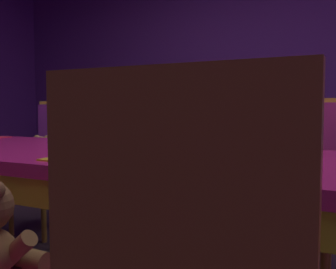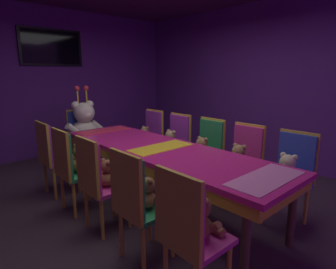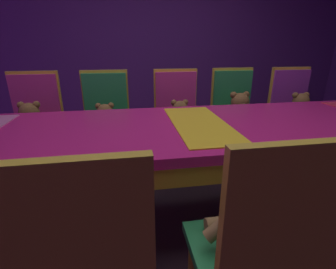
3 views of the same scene
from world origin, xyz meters
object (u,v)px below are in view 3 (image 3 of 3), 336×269
object	(u,v)px
teddy_left_1	(106,122)
chair_left_2	(177,112)
chair_left_1	(107,115)
chair_left_0	(37,118)
chair_right_2	(270,249)
teddy_left_3	(239,112)
chair_left_4	(290,107)
chair_left_3	(233,109)
teddy_left_4	(299,111)
teddy_right_2	(247,220)
teddy_left_2	(180,118)
teddy_right_1	(86,239)
teddy_left_0	(31,124)
banquet_table	(199,137)

from	to	relation	value
teddy_left_1	chair_left_2	world-z (taller)	chair_left_2
chair_left_1	teddy_left_1	distance (m)	0.14
chair_left_0	chair_right_2	xyz separation A→B (m)	(1.66, 1.19, 0.00)
teddy_left_3	chair_left_4	bearing A→B (deg)	101.87
chair_left_3	teddy_left_3	world-z (taller)	chair_left_3
chair_right_2	teddy_left_4	bearing A→B (deg)	-38.93
teddy_left_1	chair_left_4	xyz separation A→B (m)	(-0.15, 1.83, 0.02)
chair_left_2	chair_left_3	size ratio (longest dim) A/B	1.00
chair_left_3	chair_right_2	world-z (taller)	same
chair_right_2	teddy_right_2	world-z (taller)	chair_right_2
chair_left_0	teddy_left_2	bearing A→B (deg)	83.42
chair_left_0	teddy_left_3	bearing A→B (deg)	86.08
teddy_right_1	teddy_left_1	bearing A→B (deg)	1.45
chair_left_1	teddy_left_2	bearing A→B (deg)	77.93
teddy_right_1	teddy_right_2	xyz separation A→B (m)	(-0.00, 0.57, -0.00)
chair_left_2	teddy_right_1	size ratio (longest dim) A/B	2.98
teddy_right_1	chair_right_2	distance (m)	0.58
chair_left_3	teddy_left_0	bearing A→B (deg)	-84.65
teddy_left_1	teddy_left_2	distance (m)	0.65
teddy_left_0	teddy_left_1	bearing A→B (deg)	89.81
chair_left_3	chair_left_4	bearing A→B (deg)	88.32
chair_left_3	teddy_right_1	world-z (taller)	chair_left_3
teddy_right_2	chair_left_0	bearing A→B (deg)	38.11
chair_left_2	chair_left_4	world-z (taller)	same
banquet_table	teddy_left_2	distance (m)	0.69
teddy_right_2	teddy_right_1	bearing A→B (deg)	90.17
teddy_left_2	chair_right_2	bearing A→B (deg)	-1.67
teddy_left_2	chair_left_3	distance (m)	0.59
teddy_left_0	chair_right_2	size ratio (longest dim) A/B	0.33
banquet_table	teddy_right_1	world-z (taller)	teddy_right_1
chair_left_4	teddy_left_4	distance (m)	0.15
teddy_left_4	teddy_left_3	bearing A→B (deg)	-91.53
teddy_left_3	teddy_right_1	bearing A→B (deg)	-40.26
chair_left_0	teddy_right_1	bearing A→B (deg)	22.32
teddy_left_2	teddy_left_4	bearing A→B (deg)	90.10
chair_left_0	teddy_left_4	bearing A→B (deg)	86.68
chair_left_1	banquet_table	bearing A→B (deg)	36.79
chair_left_1	chair_left_4	size ratio (longest dim) A/B	1.00
teddy_left_4	chair_right_2	world-z (taller)	chair_right_2
teddy_left_3	chair_left_3	bearing A→B (deg)	180.00
teddy_left_4	chair_right_2	size ratio (longest dim) A/B	0.33
chair_left_1	teddy_left_4	world-z (taller)	chair_left_1
banquet_table	teddy_left_3	bearing A→B (deg)	139.58
teddy_left_0	chair_left_3	xyz separation A→B (m)	(-0.17, 1.80, 0.01)
teddy_left_3	chair_left_0	bearing A→B (deg)	-93.92
teddy_left_1	chair_left_0	bearing A→B (deg)	-104.06
chair_left_3	teddy_left_3	xyz separation A→B (m)	(0.15, 0.00, 0.00)
teddy_left_3	teddy_left_0	bearing A→B (deg)	-89.31
chair_left_3	chair_left_4	xyz separation A→B (m)	(0.02, 0.61, 0.00)
teddy_left_2	chair_right_2	world-z (taller)	chair_right_2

